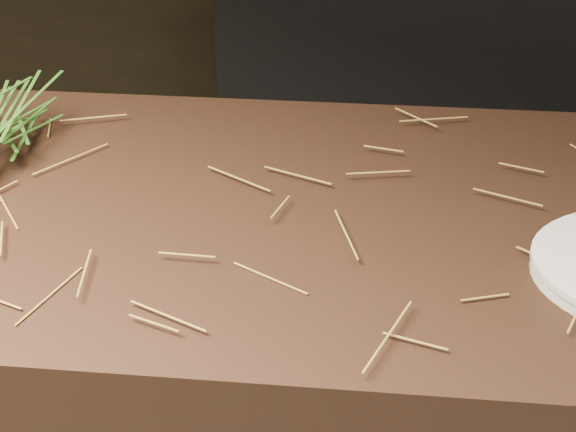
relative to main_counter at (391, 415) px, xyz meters
The scene contains 3 objects.
main_counter is the anchor object (origin of this frame).
back_counter 1.90m from the main_counter, 80.93° to the left, with size 1.82×0.62×0.84m.
straw_bedding 0.46m from the main_counter, 90.00° to the left, with size 1.40×0.60×0.02m, color olive, non-canonical shape.
Camera 1 is at (-0.11, -0.58, 1.50)m, focal length 45.00 mm.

